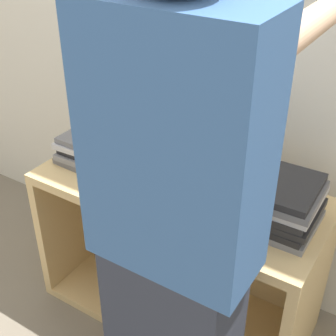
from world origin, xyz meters
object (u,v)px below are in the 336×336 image
Objects in this scene: laptop_stack_left at (104,149)px; laptop_stack_right at (269,199)px; laptop_open at (185,169)px; person at (176,246)px.

laptop_stack_right is at bearing -0.27° from laptop_stack_left.
person reaches higher than laptop_open.
person reaches higher than laptop_stack_left.
laptop_stack_right reaches higher than laptop_stack_left.
laptop_stack_left is (-0.34, -0.04, 0.00)m from laptop_open.
laptop_open is at bearing 7.45° from laptop_stack_left.
laptop_stack_left is 0.76m from person.
laptop_stack_right is at bearing 80.78° from person.
person is at bearing -99.22° from laptop_stack_right.
laptop_open is 0.58m from person.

